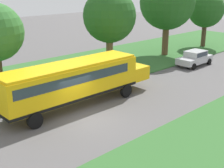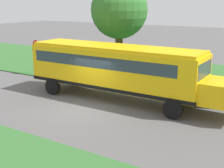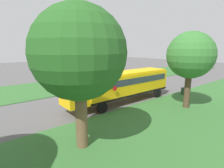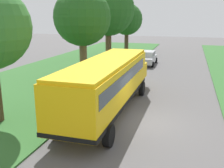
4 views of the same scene
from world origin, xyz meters
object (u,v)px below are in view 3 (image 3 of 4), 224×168
oak_tree_beside_bus (191,55)px  stop_sign (187,79)px  oak_tree_roadside_mid (83,52)px  trash_bin (183,91)px  school_bus (125,84)px

oak_tree_beside_bus → stop_sign: bearing=-61.8°
oak_tree_roadside_mid → oak_tree_beside_bus: bearing=-91.3°
oak_tree_beside_bus → stop_sign: size_ratio=2.59×
trash_bin → oak_tree_roadside_mid: bearing=98.8°
oak_tree_roadside_mid → trash_bin: size_ratio=8.78×
school_bus → trash_bin: (-2.65, -7.19, -1.47)m
stop_sign → oak_tree_roadside_mid: bearing=99.5°
trash_bin → school_bus: bearing=69.8°
oak_tree_beside_bus → school_bus: bearing=31.0°
oak_tree_roadside_mid → stop_sign: (2.76, -16.52, -3.69)m
school_bus → oak_tree_roadside_mid: size_ratio=1.57×
oak_tree_roadside_mid → stop_sign: 17.15m
school_bus → oak_tree_roadside_mid: oak_tree_roadside_mid is taller
school_bus → oak_tree_beside_bus: 6.83m
school_bus → stop_sign: 9.01m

